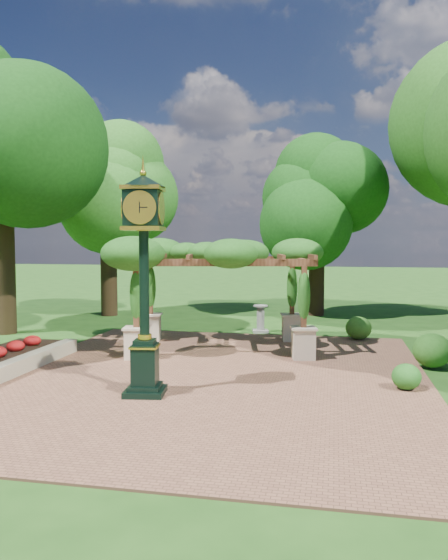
# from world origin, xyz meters

# --- Properties ---
(ground) EXTENTS (120.00, 120.00, 0.00)m
(ground) POSITION_xyz_m (0.00, 0.00, 0.00)
(ground) COLOR #1E4714
(ground) RESTS_ON ground
(brick_plaza) EXTENTS (10.00, 12.00, 0.04)m
(brick_plaza) POSITION_xyz_m (0.00, 1.00, 0.02)
(brick_plaza) COLOR brown
(brick_plaza) RESTS_ON ground
(border_wall) EXTENTS (0.35, 5.00, 0.40)m
(border_wall) POSITION_xyz_m (-4.60, 0.50, 0.20)
(border_wall) COLOR #C6B793
(border_wall) RESTS_ON ground
(pedestal_clock) EXTENTS (1.02, 1.02, 4.60)m
(pedestal_clock) POSITION_xyz_m (-0.99, -0.84, 2.75)
(pedestal_clock) COLOR black
(pedestal_clock) RESTS_ON brick_plaza
(pergola) EXTENTS (5.76, 4.21, 3.29)m
(pergola) POSITION_xyz_m (-0.45, 4.21, 2.71)
(pergola) COLOR beige
(pergola) RESTS_ON brick_plaza
(sundial) EXTENTS (0.64, 0.64, 0.97)m
(sundial) POSITION_xyz_m (0.29, 7.56, 0.42)
(sundial) COLOR gray
(sundial) RESTS_ON ground
(shrub_front) EXTENTS (0.72, 0.72, 0.56)m
(shrub_front) POSITION_xyz_m (4.36, 0.63, 0.32)
(shrub_front) COLOR #205A19
(shrub_front) RESTS_ON brick_plaza
(shrub_mid) EXTENTS (0.99, 0.99, 0.86)m
(shrub_mid) POSITION_xyz_m (5.26, 2.91, 0.47)
(shrub_mid) COLOR #235417
(shrub_mid) RESTS_ON brick_plaza
(shrub_back) EXTENTS (1.02, 1.02, 0.74)m
(shrub_back) POSITION_xyz_m (3.61, 6.60, 0.41)
(shrub_back) COLOR #2F611C
(shrub_back) RESTS_ON brick_plaza
(tree_west_near) EXTENTS (5.04, 5.04, 9.78)m
(tree_west_near) POSITION_xyz_m (-8.41, 5.59, 6.72)
(tree_west_near) COLOR #302213
(tree_west_near) RESTS_ON ground
(tree_west_far) EXTENTS (4.27, 4.27, 7.95)m
(tree_west_far) POSITION_xyz_m (-6.77, 10.74, 5.45)
(tree_west_far) COLOR #322213
(tree_west_far) RESTS_ON ground
(tree_north) EXTENTS (3.84, 3.84, 7.21)m
(tree_north) POSITION_xyz_m (2.06, 12.56, 4.94)
(tree_north) COLOR black
(tree_north) RESTS_ON ground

